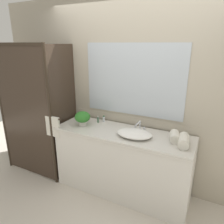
{
  "coord_description": "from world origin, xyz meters",
  "views": [
    {
      "loc": [
        1.0,
        -2.27,
        1.99
      ],
      "look_at": [
        -0.15,
        0.0,
        1.15
      ],
      "focal_mm": 33.52,
      "sensor_mm": 36.0,
      "label": 1
    }
  ],
  "objects": [
    {
      "name": "sink_basin",
      "position": [
        0.18,
        -0.05,
        0.94
      ],
      "size": [
        0.45,
        0.32,
        0.08
      ],
      "primitive_type": "ellipsoid",
      "color": "white",
      "rests_on": "vanity_cabinet"
    },
    {
      "name": "amenity_bottle_shampoo",
      "position": [
        -0.39,
        0.21,
        0.94
      ],
      "size": [
        0.03,
        0.03,
        0.09
      ],
      "color": "silver",
      "rests_on": "vanity_cabinet"
    },
    {
      "name": "potted_plant",
      "position": [
        -0.58,
        -0.04,
        1.02
      ],
      "size": [
        0.21,
        0.21,
        0.2
      ],
      "color": "beige",
      "rests_on": "vanity_cabinet"
    },
    {
      "name": "vanity_cabinet",
      "position": [
        0.0,
        0.01,
        0.45
      ],
      "size": [
        1.8,
        0.58,
        0.9
      ],
      "color": "silver",
      "rests_on": "ground_plane"
    },
    {
      "name": "rolled_towel_near_edge",
      "position": [
        0.76,
        -0.03,
        0.96
      ],
      "size": [
        0.15,
        0.26,
        0.12
      ],
      "primitive_type": "cylinder",
      "rotation": [
        1.57,
        0.0,
        0.12
      ],
      "color": "silver",
      "rests_on": "vanity_cabinet"
    },
    {
      "name": "faucet",
      "position": [
        0.18,
        0.14,
        0.95
      ],
      "size": [
        0.17,
        0.16,
        0.14
      ],
      "color": "silver",
      "rests_on": "vanity_cabinet"
    },
    {
      "name": "wall_back_with_mirror",
      "position": [
        0.0,
        0.34,
        1.31
      ],
      "size": [
        4.4,
        0.06,
        2.6
      ],
      "color": "#B2A893",
      "rests_on": "ground_plane"
    },
    {
      "name": "rolled_towel_middle",
      "position": [
        0.65,
        0.04,
        0.96
      ],
      "size": [
        0.16,
        0.22,
        0.11
      ],
      "primitive_type": "cylinder",
      "rotation": [
        1.57,
        0.0,
        0.24
      ],
      "color": "silver",
      "rests_on": "vanity_cabinet"
    },
    {
      "name": "shower_enclosure",
      "position": [
        -1.28,
        -0.19,
        1.02
      ],
      "size": [
        1.2,
        0.59,
        2.0
      ],
      "color": "#2D2319",
      "rests_on": "ground_plane"
    },
    {
      "name": "amenity_bottle_conditioner",
      "position": [
        -0.45,
        0.15,
        0.95
      ],
      "size": [
        0.03,
        0.03,
        0.1
      ],
      "color": "#4C7056",
      "rests_on": "vanity_cabinet"
    },
    {
      "name": "ground_plane",
      "position": [
        0.0,
        0.0,
        0.0
      ],
      "size": [
        8.0,
        8.0,
        0.0
      ],
      "primitive_type": "plane",
      "color": "beige"
    }
  ]
}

